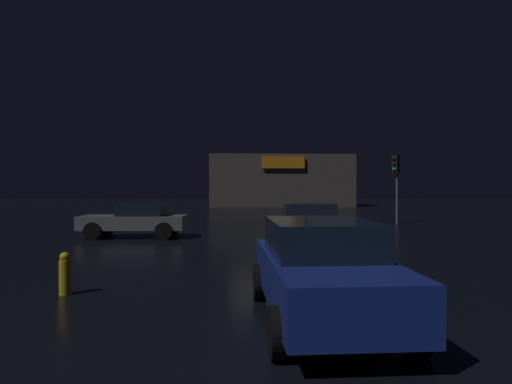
# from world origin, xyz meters

# --- Properties ---
(ground_plane) EXTENTS (120.00, 120.00, 0.00)m
(ground_plane) POSITION_xyz_m (0.00, 0.00, 0.00)
(ground_plane) COLOR black
(store_building) EXTENTS (14.75, 7.93, 5.38)m
(store_building) POSITION_xyz_m (3.72, 30.02, 2.69)
(store_building) COLOR #4C4742
(store_building) RESTS_ON ground
(traffic_signal_main) EXTENTS (0.43, 0.41, 3.85)m
(traffic_signal_main) POSITION_xyz_m (7.93, 6.59, 2.82)
(traffic_signal_main) COLOR #595B60
(traffic_signal_main) RESTS_ON ground
(car_near) EXTENTS (2.21, 4.58, 1.56)m
(car_near) POSITION_xyz_m (1.30, -3.52, 0.79)
(car_near) COLOR #A51414
(car_near) RESTS_ON ground
(car_far) EXTENTS (2.03, 4.38, 1.56)m
(car_far) POSITION_xyz_m (0.26, -11.11, 0.81)
(car_far) COLOR navy
(car_far) RESTS_ON ground
(car_crossing) EXTENTS (4.31, 2.04, 1.41)m
(car_crossing) POSITION_xyz_m (-5.18, 0.55, 0.74)
(car_crossing) COLOR slate
(car_crossing) RESTS_ON ground
(fire_hydrant) EXTENTS (0.22, 0.22, 0.83)m
(fire_hydrant) POSITION_xyz_m (-4.39, -9.20, 0.41)
(fire_hydrant) COLOR gold
(fire_hydrant) RESTS_ON ground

